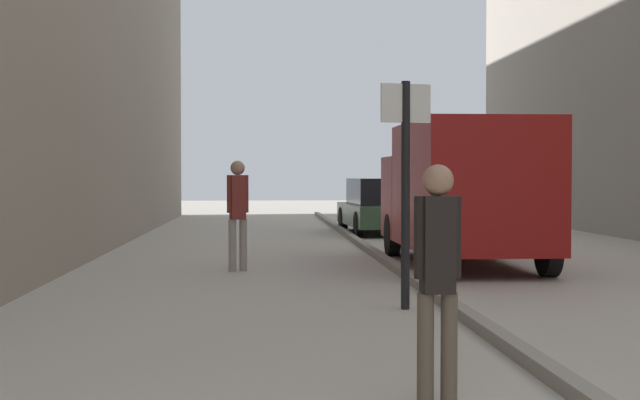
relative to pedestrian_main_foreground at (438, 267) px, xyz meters
The scene contains 7 objects.
ground_plane 8.37m from the pedestrian_main_foreground, 94.05° to the left, with size 80.00×80.00×0.00m, color #A8A093.
kerb_strip 8.40m from the pedestrian_main_foreground, 83.17° to the left, with size 0.16×40.00×0.12m, color gray.
pedestrian_main_foreground is the anchor object (origin of this frame).
pedestrian_mid_block 8.53m from the pedestrian_main_foreground, 100.33° to the left, with size 0.34×0.25×1.77m.
delivery_van 9.31m from the pedestrian_main_foreground, 76.02° to the left, with size 2.06×5.16×2.40m.
parked_car 17.55m from the pedestrian_main_foreground, 83.39° to the left, with size 1.99×4.28×1.45m.
street_sign_post 4.30m from the pedestrian_main_foreground, 83.48° to the left, with size 0.59×0.16×2.60m.
Camera 1 is at (-0.58, -2.05, 1.53)m, focal length 49.69 mm.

